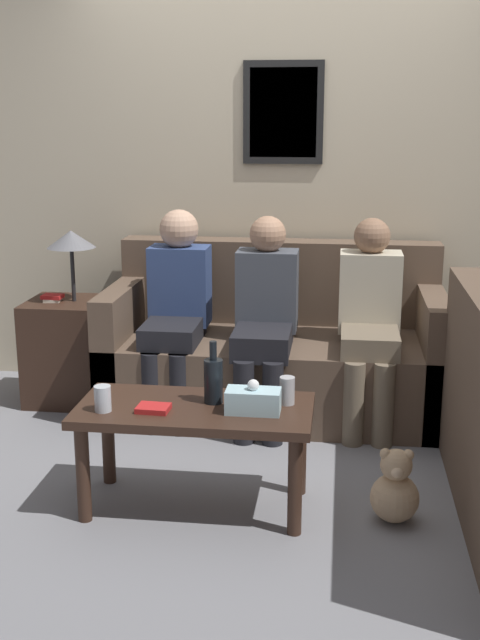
% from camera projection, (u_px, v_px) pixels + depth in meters
% --- Properties ---
extents(ground_plane, '(16.00, 16.00, 0.00)m').
position_uv_depth(ground_plane, '(265.00, 442.00, 4.27)').
color(ground_plane, gray).
extents(wall_back, '(9.00, 0.08, 2.60)m').
position_uv_depth(wall_back, '(283.00, 180.00, 4.91)').
color(wall_back, beige).
rests_on(wall_back, ground_plane).
extents(couch_main, '(1.92, 0.90, 0.95)m').
position_uv_depth(couch_main, '(275.00, 354.00, 4.70)').
color(couch_main, brown).
rests_on(couch_main, ground_plane).
extents(coffee_table, '(1.02, 0.49, 0.47)m').
position_uv_depth(coffee_table, '(195.00, 422.00, 3.47)').
color(coffee_table, '#382319').
rests_on(coffee_table, ground_plane).
extents(side_table_with_lamp, '(0.45, 0.45, 1.04)m').
position_uv_depth(side_table_with_lamp, '(68.00, 344.00, 4.81)').
color(side_table_with_lamp, '#382319').
rests_on(side_table_with_lamp, ground_plane).
extents(wine_bottle, '(0.08, 0.08, 0.28)m').
position_uv_depth(wine_bottle, '(213.00, 379.00, 3.47)').
color(wine_bottle, black).
rests_on(wine_bottle, coffee_table).
extents(drinking_glass, '(0.07, 0.07, 0.11)m').
position_uv_depth(drinking_glass, '(103.00, 399.00, 3.38)').
color(drinking_glass, silver).
rests_on(drinking_glass, coffee_table).
extents(book_stack, '(0.14, 0.11, 0.02)m').
position_uv_depth(book_stack, '(153.00, 408.00, 3.39)').
color(book_stack, red).
rests_on(book_stack, coffee_table).
extents(soda_can, '(0.07, 0.07, 0.12)m').
position_uv_depth(soda_can, '(287.00, 391.00, 3.46)').
color(soda_can, '#BCBCC1').
rests_on(soda_can, coffee_table).
extents(tissue_box, '(0.23, 0.12, 0.15)m').
position_uv_depth(tissue_box, '(253.00, 400.00, 3.37)').
color(tissue_box, silver).
rests_on(tissue_box, coffee_table).
extents(person_left, '(0.34, 0.62, 1.17)m').
position_uv_depth(person_left, '(176.00, 304.00, 4.55)').
color(person_left, black).
rests_on(person_left, ground_plane).
extents(person_middle, '(0.34, 0.63, 1.15)m').
position_uv_depth(person_middle, '(265.00, 313.00, 4.42)').
color(person_middle, black).
rests_on(person_middle, ground_plane).
extents(person_right, '(0.34, 0.62, 1.14)m').
position_uv_depth(person_right, '(370.00, 315.00, 4.39)').
color(person_right, '#756651').
rests_on(person_right, ground_plane).
extents(teddy_bear, '(0.21, 0.21, 0.33)m').
position_uv_depth(teddy_bear, '(395.00, 490.00, 3.41)').
color(teddy_bear, tan).
rests_on(teddy_bear, ground_plane).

